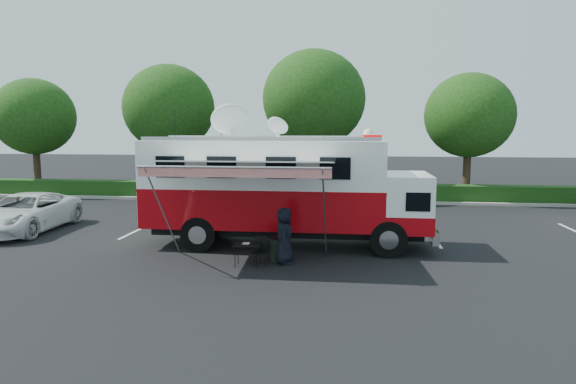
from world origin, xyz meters
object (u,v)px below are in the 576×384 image
Objects in this scene: command_truck at (284,189)px; trash_bin at (278,249)px; white_suv at (26,231)px; folding_table at (247,245)px.

trash_bin is (0.08, -2.12, -1.70)m from command_truck.
command_truck is 13.22× the size of trash_bin.
white_suv is at bearing 162.85° from trash_bin.
white_suv is 10.96m from folding_table.
folding_table is (-0.75, -2.87, -1.43)m from command_truck.
white_suv reaches higher than folding_table.
command_truck is 11.56× the size of folding_table.
command_truck reaches higher than white_suv.
white_suv reaches higher than trash_bin.
command_truck is 2.72m from trash_bin.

